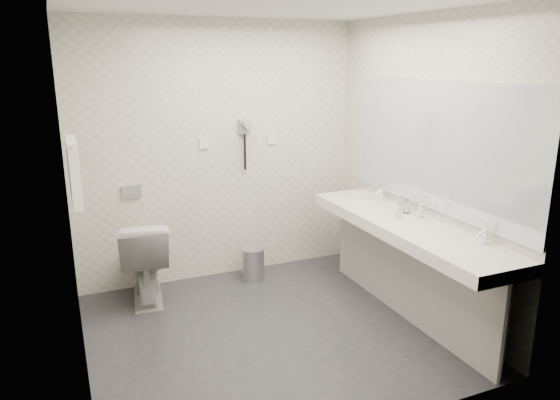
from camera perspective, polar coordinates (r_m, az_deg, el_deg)
name	(u,v)px	position (r m, az deg, el deg)	size (l,w,h in m)	color
floor	(270,331)	(4.39, -1.06, -14.05)	(2.80, 2.80, 0.00)	#242429
ceiling	(269,4)	(3.84, -1.25, 20.53)	(2.80, 2.80, 0.00)	silver
wall_back	(219,153)	(5.13, -6.64, 5.09)	(2.80, 2.80, 0.00)	beige
wall_front	(362,233)	(2.81, 8.88, -3.52)	(2.80, 2.80, 0.00)	beige
wall_left	(69,201)	(3.66, -21.92, -0.06)	(2.60, 2.60, 0.00)	beige
wall_right	(422,166)	(4.63, 15.16, 3.54)	(2.60, 2.60, 0.00)	beige
vanity_counter	(406,227)	(4.42, 13.54, -2.91)	(0.55, 2.20, 0.10)	silver
vanity_panel	(405,275)	(4.58, 13.46, -7.93)	(0.03, 2.15, 0.75)	gray
vanity_post_near	(503,332)	(3.91, 23.09, -13.01)	(0.06, 0.06, 0.75)	silver
vanity_post_far	(346,237)	(5.41, 7.19, -4.01)	(0.06, 0.06, 0.75)	silver
mirror	(438,147)	(4.43, 16.78, 5.56)	(0.02, 2.20, 1.05)	#B2BCC6
basin_near	(462,249)	(3.94, 19.18, -5.06)	(0.40, 0.31, 0.05)	silver
basin_far	(364,204)	(4.92, 9.09, -0.40)	(0.40, 0.31, 0.05)	silver
faucet_near	(485,234)	(4.04, 21.35, -3.42)	(0.04, 0.04, 0.15)	silver
faucet_far	(382,192)	(5.01, 11.03, 0.83)	(0.04, 0.04, 0.15)	silver
soap_bottle_a	(398,212)	(4.46, 12.68, -1.33)	(0.05, 0.05, 0.10)	silver
soap_bottle_c	(420,211)	(4.52, 15.00, -1.13)	(0.05, 0.05, 0.12)	silver
glass_left	(407,206)	(4.64, 13.61, -0.68)	(0.06, 0.06, 0.12)	silver
glass_right	(401,203)	(4.72, 13.01, -0.37)	(0.06, 0.06, 0.11)	silver
toilet	(144,259)	(4.92, -14.51, -6.24)	(0.43, 0.76, 0.77)	silver
flush_plate	(132,192)	(5.01, -15.82, 0.85)	(0.18, 0.02, 0.12)	#B2B5BA
pedal_bin	(253,265)	(5.25, -2.95, -7.02)	(0.22, 0.22, 0.31)	#B2B5BA
bin_lid	(253,249)	(5.19, -2.97, -5.34)	(0.22, 0.22, 0.01)	#B2B5BA
towel_rail	(69,142)	(4.14, -21.90, 5.87)	(0.02, 0.02, 0.62)	silver
towel_near	(75,175)	(4.04, -21.38, 2.54)	(0.07, 0.24, 0.48)	white
towel_far	(73,168)	(4.32, -21.54, 3.27)	(0.07, 0.24, 0.48)	white
dryer_cradle	(244,126)	(5.14, -3.93, 7.99)	(0.10, 0.04, 0.14)	gray
dryer_barrel	(246,124)	(5.07, -3.67, 8.24)	(0.08, 0.08, 0.14)	gray
dryer_cord	(245,152)	(5.17, -3.83, 5.22)	(0.02, 0.02, 0.35)	black
switch_plate_a	(204,144)	(5.07, -8.26, 6.04)	(0.09, 0.02, 0.09)	silver
switch_plate_b	(272,140)	(5.29, -0.88, 6.58)	(0.09, 0.02, 0.09)	silver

